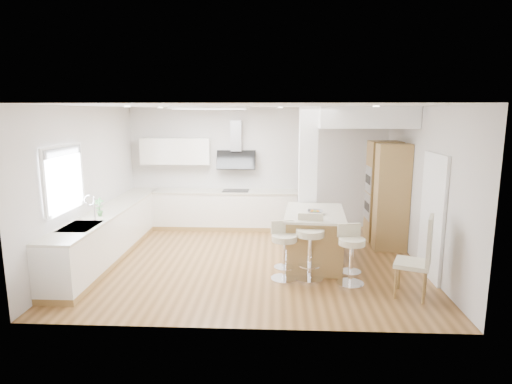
# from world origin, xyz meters

# --- Properties ---
(ground) EXTENTS (6.00, 6.00, 0.00)m
(ground) POSITION_xyz_m (0.00, 0.00, 0.00)
(ground) COLOR olive
(ground) RESTS_ON ground
(ceiling) EXTENTS (6.00, 5.00, 0.02)m
(ceiling) POSITION_xyz_m (0.00, 0.00, 0.00)
(ceiling) COLOR white
(ceiling) RESTS_ON ground
(wall_back) EXTENTS (6.00, 0.04, 2.80)m
(wall_back) POSITION_xyz_m (0.00, 2.50, 1.40)
(wall_back) COLOR silver
(wall_back) RESTS_ON ground
(wall_left) EXTENTS (0.04, 5.00, 2.80)m
(wall_left) POSITION_xyz_m (-3.00, 0.00, 1.40)
(wall_left) COLOR silver
(wall_left) RESTS_ON ground
(wall_right) EXTENTS (0.04, 5.00, 2.80)m
(wall_right) POSITION_xyz_m (3.00, 0.00, 1.40)
(wall_right) COLOR silver
(wall_right) RESTS_ON ground
(skylight) EXTENTS (4.10, 2.10, 0.06)m
(skylight) POSITION_xyz_m (-0.79, 0.60, 2.77)
(skylight) COLOR white
(skylight) RESTS_ON ground
(window_left) EXTENTS (0.06, 1.28, 1.07)m
(window_left) POSITION_xyz_m (-2.96, -0.90, 1.69)
(window_left) COLOR white
(window_left) RESTS_ON ground
(doorway_right) EXTENTS (0.05, 1.00, 2.10)m
(doorway_right) POSITION_xyz_m (2.97, -0.60, 1.00)
(doorway_right) COLOR #463F37
(doorway_right) RESTS_ON ground
(counter_left) EXTENTS (0.63, 4.50, 1.35)m
(counter_left) POSITION_xyz_m (-2.70, 0.23, 0.46)
(counter_left) COLOR #A78147
(counter_left) RESTS_ON ground
(counter_back) EXTENTS (3.62, 0.63, 2.50)m
(counter_back) POSITION_xyz_m (-0.91, 2.22, 0.70)
(counter_back) COLOR #A78147
(counter_back) RESTS_ON ground
(pillar) EXTENTS (0.35, 0.35, 2.80)m
(pillar) POSITION_xyz_m (1.05, 0.95, 1.40)
(pillar) COLOR white
(pillar) RESTS_ON ground
(soffit) EXTENTS (1.78, 2.20, 0.40)m
(soffit) POSITION_xyz_m (2.10, 1.40, 2.60)
(soffit) COLOR white
(soffit) RESTS_ON ground
(oven_column) EXTENTS (0.63, 1.21, 2.10)m
(oven_column) POSITION_xyz_m (2.68, 1.23, 1.05)
(oven_column) COLOR #A78147
(oven_column) RESTS_ON ground
(peninsula) EXTENTS (1.15, 1.63, 1.02)m
(peninsula) POSITION_xyz_m (1.12, -0.03, 0.48)
(peninsula) COLOR #A78147
(peninsula) RESTS_ON ground
(bar_stool_a) EXTENTS (0.52, 0.52, 0.96)m
(bar_stool_a) POSITION_xyz_m (0.57, -0.84, 0.54)
(bar_stool_a) COLOR white
(bar_stool_a) RESTS_ON ground
(bar_stool_b) EXTENTS (0.51, 0.51, 1.06)m
(bar_stool_b) POSITION_xyz_m (0.99, -0.79, 0.60)
(bar_stool_b) COLOR white
(bar_stool_b) RESTS_ON ground
(bar_stool_c) EXTENTS (0.50, 0.50, 0.96)m
(bar_stool_c) POSITION_xyz_m (1.61, -0.99, 0.54)
(bar_stool_c) COLOR white
(bar_stool_c) RESTS_ON ground
(dining_chair) EXTENTS (0.63, 0.63, 1.24)m
(dining_chair) POSITION_xyz_m (2.54, -1.44, 0.66)
(dining_chair) COLOR beige
(dining_chair) RESTS_ON ground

